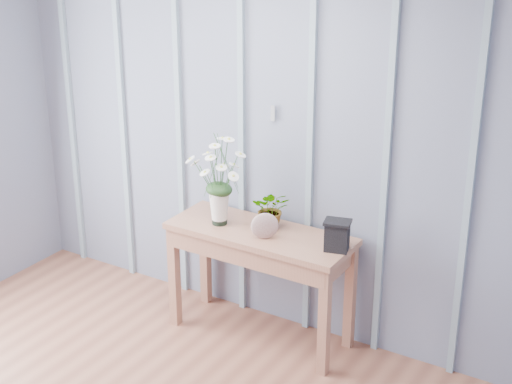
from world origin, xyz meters
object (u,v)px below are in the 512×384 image
Objects in this scene: felt_disc_vessel at (265,226)px; carved_box at (337,235)px; sideboard at (260,247)px; daisy_vase at (219,167)px.

felt_disc_vessel is 0.46m from carved_box.
sideboard is 0.57m from carved_box.
felt_disc_vessel reaches higher than sideboard.
daisy_vase is at bearing -171.93° from sideboard.
felt_disc_vessel is at bearing -6.98° from daisy_vase.
sideboard is at bearing 98.98° from felt_disc_vessel.
felt_disc_vessel is (0.08, -0.08, 0.20)m from sideboard.
felt_disc_vessel is 0.90× the size of carved_box.
carved_box is (0.81, 0.04, -0.29)m from daisy_vase.
sideboard is 0.57m from daisy_vase.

